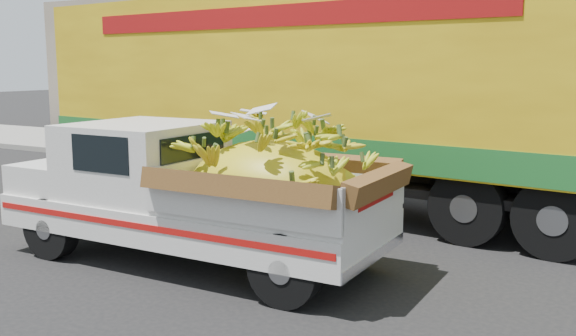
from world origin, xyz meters
The scene contains 6 objects.
ground centered at (0.00, 0.00, 0.00)m, with size 100.00×100.00×0.00m, color black.
curb centered at (0.00, 5.83, 0.07)m, with size 60.00×0.25×0.15m, color gray.
sidewalk centered at (0.00, 7.93, 0.07)m, with size 60.00×4.00×0.14m, color gray.
building_left centered at (-8.00, 13.83, 2.50)m, with size 18.00×6.00×5.00m, color gray.
pickup_truck centered at (-0.49, -0.64, 0.96)m, with size 5.13×1.89×1.79m.
semi_trailer centered at (-1.28, 3.37, 2.12)m, with size 12.04×3.97×3.80m.
Camera 1 is at (4.19, -7.12, 2.56)m, focal length 40.00 mm.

